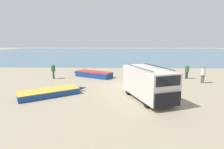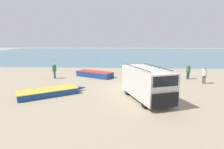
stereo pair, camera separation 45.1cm
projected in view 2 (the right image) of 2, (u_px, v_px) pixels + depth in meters
The scene contains 9 objects.
ground_plane at pixel (123, 87), 16.64m from camera, with size 200.00×200.00×0.00m, color gray.
sea_water at pixel (123, 52), 67.63m from camera, with size 120.00×80.00×0.01m, color #477084.
parked_van at pixel (146, 83), 12.83m from camera, with size 3.57×5.35×2.47m.
fishing_rowboat_0 at pixel (150, 74), 22.18m from camera, with size 3.99×4.28×0.50m.
fishing_rowboat_1 at pixel (50, 92), 14.10m from camera, with size 5.18×3.96×0.50m.
fishing_rowboat_2 at pixel (93, 74), 21.43m from camera, with size 5.41×3.53×0.67m.
fisherman_0 at pixel (204, 74), 17.80m from camera, with size 0.45×0.45×1.73m.
fisherman_1 at pixel (54, 69), 20.28m from camera, with size 0.47×0.47×1.78m.
fisherman_2 at pixel (188, 71), 19.93m from camera, with size 0.44×0.44×1.66m.
Camera 2 is at (-0.12, -16.16, 4.29)m, focal length 28.00 mm.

